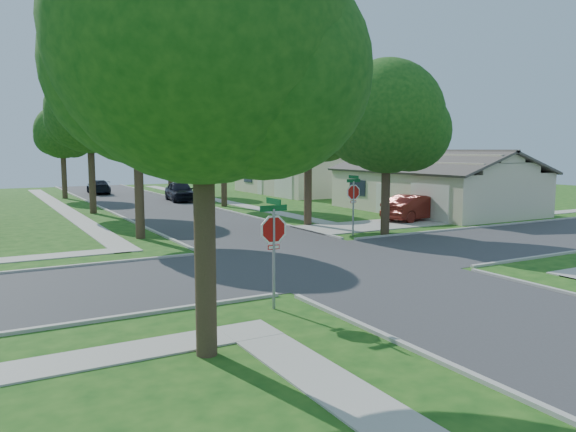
{
  "coord_description": "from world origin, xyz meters",
  "views": [
    {
      "loc": [
        -11.54,
        -17.67,
        4.27
      ],
      "look_at": [
        -0.65,
        1.74,
        1.6
      ],
      "focal_mm": 35.0,
      "sensor_mm": 36.0,
      "label": 1
    }
  ],
  "objects_px": {
    "tree_e_near": "(309,124)",
    "tree_w_near": "(138,109)",
    "tree_w_far": "(63,134)",
    "car_curb_west": "(99,187)",
    "tree_ne_corner": "(388,122)",
    "tree_w_mid": "(90,115)",
    "house_ne_near": "(433,189)",
    "tree_sw_corner": "(204,47)",
    "car_curb_east": "(180,191)",
    "stop_sign_ne": "(353,195)",
    "tree_e_far": "(170,130)",
    "house_ne_far": "(300,177)",
    "car_driveway": "(416,208)",
    "stop_sign_sw": "(274,234)",
    "tree_e_mid": "(224,122)"
  },
  "relations": [
    {
      "from": "tree_w_far",
      "to": "tree_sw_corner",
      "type": "xyz_separation_m",
      "value": [
        -2.78,
        -41.0,
        0.76
      ]
    },
    {
      "from": "tree_e_near",
      "to": "tree_ne_corner",
      "type": "height_order",
      "value": "tree_ne_corner"
    },
    {
      "from": "tree_sw_corner",
      "to": "tree_ne_corner",
      "type": "bearing_deg",
      "value": 39.07
    },
    {
      "from": "house_ne_near",
      "to": "house_ne_far",
      "type": "height_order",
      "value": "same"
    },
    {
      "from": "tree_e_near",
      "to": "house_ne_far",
      "type": "height_order",
      "value": "tree_e_near"
    },
    {
      "from": "tree_e_near",
      "to": "tree_w_mid",
      "type": "xyz_separation_m",
      "value": [
        -9.39,
        12.0,
        0.85
      ]
    },
    {
      "from": "tree_ne_corner",
      "to": "car_curb_west",
      "type": "distance_m",
      "value": 34.61
    },
    {
      "from": "tree_e_mid",
      "to": "tree_sw_corner",
      "type": "relative_size",
      "value": 0.96
    },
    {
      "from": "stop_sign_sw",
      "to": "car_driveway",
      "type": "distance_m",
      "value": 20.43
    },
    {
      "from": "tree_e_near",
      "to": "tree_w_near",
      "type": "distance_m",
      "value": 9.41
    },
    {
      "from": "tree_sw_corner",
      "to": "car_curb_east",
      "type": "bearing_deg",
      "value": 72.47
    },
    {
      "from": "house_ne_far",
      "to": "car_driveway",
      "type": "height_order",
      "value": "house_ne_far"
    },
    {
      "from": "house_ne_near",
      "to": "car_driveway",
      "type": "bearing_deg",
      "value": -143.56
    },
    {
      "from": "tree_w_mid",
      "to": "house_ne_near",
      "type": "xyz_separation_m",
      "value": [
        20.63,
        -10.01,
        -4.97
      ]
    },
    {
      "from": "car_driveway",
      "to": "house_ne_far",
      "type": "bearing_deg",
      "value": -21.64
    },
    {
      "from": "tree_ne_corner",
      "to": "house_ne_near",
      "type": "xyz_separation_m",
      "value": [
        9.63,
        6.79,
        -4.08
      ]
    },
    {
      "from": "stop_sign_sw",
      "to": "car_driveway",
      "type": "height_order",
      "value": "stop_sign_sw"
    },
    {
      "from": "tree_e_far",
      "to": "house_ne_far",
      "type": "height_order",
      "value": "tree_e_far"
    },
    {
      "from": "tree_e_far",
      "to": "house_ne_near",
      "type": "height_order",
      "value": "tree_e_far"
    },
    {
      "from": "car_curb_east",
      "to": "car_curb_west",
      "type": "xyz_separation_m",
      "value": [
        -4.4,
        10.95,
        -0.15
      ]
    },
    {
      "from": "stop_sign_sw",
      "to": "tree_w_mid",
      "type": "distance_m",
      "value": 26.09
    },
    {
      "from": "tree_ne_corner",
      "to": "tree_w_far",
      "type": "bearing_deg",
      "value": 110.28
    },
    {
      "from": "tree_e_near",
      "to": "house_ne_near",
      "type": "xyz_separation_m",
      "value": [
        11.24,
        1.99,
        -4.13
      ]
    },
    {
      "from": "tree_w_near",
      "to": "house_ne_far",
      "type": "xyz_separation_m",
      "value": [
        20.64,
        19.99,
        -4.6
      ]
    },
    {
      "from": "stop_sign_sw",
      "to": "house_ne_far",
      "type": "height_order",
      "value": "house_ne_far"
    },
    {
      "from": "tree_w_near",
      "to": "house_ne_far",
      "type": "relative_size",
      "value": 0.66
    },
    {
      "from": "stop_sign_sw",
      "to": "tree_w_near",
      "type": "relative_size",
      "value": 0.33
    },
    {
      "from": "house_ne_near",
      "to": "car_curb_west",
      "type": "xyz_separation_m",
      "value": [
        -17.19,
        26.62,
        -0.85
      ]
    },
    {
      "from": "tree_w_far",
      "to": "car_curb_west",
      "type": "distance_m",
      "value": 6.96
    },
    {
      "from": "tree_w_near",
      "to": "car_curb_west",
      "type": "bearing_deg",
      "value": 83.14
    },
    {
      "from": "tree_e_near",
      "to": "car_curb_west",
      "type": "bearing_deg",
      "value": 101.75
    },
    {
      "from": "tree_w_near",
      "to": "tree_w_far",
      "type": "bearing_deg",
      "value": 90.01
    },
    {
      "from": "tree_e_far",
      "to": "tree_w_far",
      "type": "distance_m",
      "value": 9.42
    },
    {
      "from": "tree_w_far",
      "to": "house_ne_far",
      "type": "distance_m",
      "value": 21.61
    },
    {
      "from": "tree_e_near",
      "to": "tree_w_far",
      "type": "bearing_deg",
      "value": 110.61
    },
    {
      "from": "tree_e_near",
      "to": "tree_w_far",
      "type": "distance_m",
      "value": 26.71
    },
    {
      "from": "stop_sign_ne",
      "to": "house_ne_far",
      "type": "relative_size",
      "value": 0.22
    },
    {
      "from": "tree_e_far",
      "to": "tree_w_near",
      "type": "bearing_deg",
      "value": -110.6
    },
    {
      "from": "tree_e_mid",
      "to": "tree_sw_corner",
      "type": "height_order",
      "value": "tree_sw_corner"
    },
    {
      "from": "tree_e_near",
      "to": "tree_w_far",
      "type": "xyz_separation_m",
      "value": [
        -9.4,
        25.0,
        -0.14
      ]
    },
    {
      "from": "tree_e_far",
      "to": "tree_ne_corner",
      "type": "xyz_separation_m",
      "value": [
        1.61,
        -29.8,
        -0.39
      ]
    },
    {
      "from": "tree_e_near",
      "to": "tree_w_near",
      "type": "xyz_separation_m",
      "value": [
        -9.4,
        0.0,
        0.47
      ]
    },
    {
      "from": "tree_w_far",
      "to": "tree_e_near",
      "type": "bearing_deg",
      "value": -69.39
    },
    {
      "from": "tree_w_mid",
      "to": "tree_w_far",
      "type": "height_order",
      "value": "tree_w_mid"
    },
    {
      "from": "house_ne_far",
      "to": "tree_e_mid",
      "type": "bearing_deg",
      "value": -144.58
    },
    {
      "from": "tree_e_near",
      "to": "tree_ne_corner",
      "type": "relative_size",
      "value": 0.96
    },
    {
      "from": "car_curb_east",
      "to": "tree_e_mid",
      "type": "bearing_deg",
      "value": -68.55
    },
    {
      "from": "stop_sign_sw",
      "to": "tree_e_mid",
      "type": "height_order",
      "value": "tree_e_mid"
    },
    {
      "from": "stop_sign_ne",
      "to": "car_driveway",
      "type": "bearing_deg",
      "value": 23.66
    },
    {
      "from": "stop_sign_ne",
      "to": "car_curb_west",
      "type": "distance_m",
      "value": 33.47
    }
  ]
}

